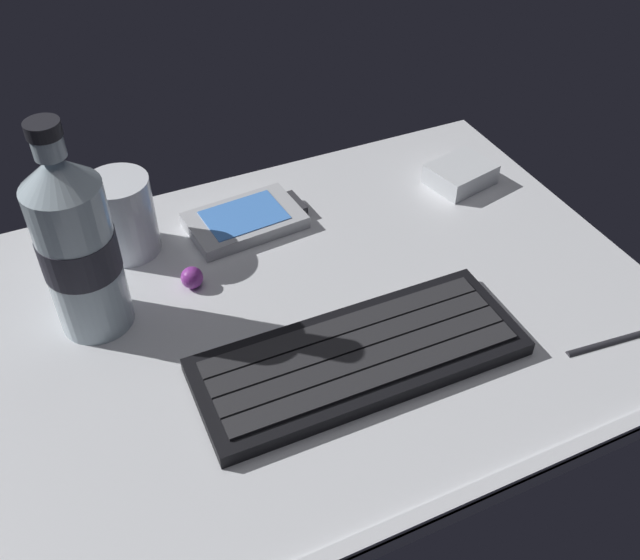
{
  "coord_description": "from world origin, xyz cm",
  "views": [
    {
      "loc": [
        -20.54,
        -44.78,
        47.28
      ],
      "look_at": [
        0.0,
        0.0,
        3.0
      ],
      "focal_mm": 39.98,
      "sensor_mm": 36.0,
      "label": 1
    }
  ],
  "objects_px": {
    "trackball_mouse": "(192,278)",
    "juice_cup": "(124,219)",
    "charger_block": "(460,174)",
    "keyboard": "(361,355)",
    "handheld_device": "(246,220)",
    "stylus_pen": "(614,340)",
    "water_bottle": "(77,245)"
  },
  "relations": [
    {
      "from": "handheld_device",
      "to": "trackball_mouse",
      "type": "relative_size",
      "value": 6.02
    },
    {
      "from": "stylus_pen",
      "to": "juice_cup",
      "type": "bearing_deg",
      "value": 144.84
    },
    {
      "from": "keyboard",
      "to": "water_bottle",
      "type": "distance_m",
      "value": 0.26
    },
    {
      "from": "handheld_device",
      "to": "charger_block",
      "type": "distance_m",
      "value": 0.26
    },
    {
      "from": "keyboard",
      "to": "juice_cup",
      "type": "height_order",
      "value": "juice_cup"
    },
    {
      "from": "water_bottle",
      "to": "charger_block",
      "type": "height_order",
      "value": "water_bottle"
    },
    {
      "from": "keyboard",
      "to": "handheld_device",
      "type": "height_order",
      "value": "keyboard"
    },
    {
      "from": "handheld_device",
      "to": "stylus_pen",
      "type": "height_order",
      "value": "handheld_device"
    },
    {
      "from": "charger_block",
      "to": "stylus_pen",
      "type": "relative_size",
      "value": 0.74
    },
    {
      "from": "juice_cup",
      "to": "stylus_pen",
      "type": "distance_m",
      "value": 0.48
    },
    {
      "from": "handheld_device",
      "to": "charger_block",
      "type": "bearing_deg",
      "value": -6.08
    },
    {
      "from": "juice_cup",
      "to": "trackball_mouse",
      "type": "bearing_deg",
      "value": -63.06
    },
    {
      "from": "juice_cup",
      "to": "water_bottle",
      "type": "bearing_deg",
      "value": -119.47
    },
    {
      "from": "trackball_mouse",
      "to": "handheld_device",
      "type": "bearing_deg",
      "value": 40.65
    },
    {
      "from": "water_bottle",
      "to": "stylus_pen",
      "type": "relative_size",
      "value": 2.19
    },
    {
      "from": "trackball_mouse",
      "to": "juice_cup",
      "type": "bearing_deg",
      "value": 116.94
    },
    {
      "from": "water_bottle",
      "to": "keyboard",
      "type": "bearing_deg",
      "value": -36.68
    },
    {
      "from": "keyboard",
      "to": "handheld_device",
      "type": "relative_size",
      "value": 2.2
    },
    {
      "from": "handheld_device",
      "to": "keyboard",
      "type": "bearing_deg",
      "value": -84.15
    },
    {
      "from": "juice_cup",
      "to": "charger_block",
      "type": "height_order",
      "value": "juice_cup"
    },
    {
      "from": "keyboard",
      "to": "charger_block",
      "type": "distance_m",
      "value": 0.31
    },
    {
      "from": "juice_cup",
      "to": "charger_block",
      "type": "relative_size",
      "value": 1.21
    },
    {
      "from": "juice_cup",
      "to": "stylus_pen",
      "type": "height_order",
      "value": "juice_cup"
    },
    {
      "from": "handheld_device",
      "to": "charger_block",
      "type": "height_order",
      "value": "charger_block"
    },
    {
      "from": "handheld_device",
      "to": "charger_block",
      "type": "xyz_separation_m",
      "value": [
        0.26,
        -0.03,
        0.0
      ]
    },
    {
      "from": "keyboard",
      "to": "trackball_mouse",
      "type": "relative_size",
      "value": 13.23
    },
    {
      "from": "handheld_device",
      "to": "juice_cup",
      "type": "distance_m",
      "value": 0.13
    },
    {
      "from": "handheld_device",
      "to": "juice_cup",
      "type": "xyz_separation_m",
      "value": [
        -0.12,
        0.01,
        0.03
      ]
    },
    {
      "from": "charger_block",
      "to": "trackball_mouse",
      "type": "xyz_separation_m",
      "value": [
        -0.34,
        -0.04,
        -0.0
      ]
    },
    {
      "from": "water_bottle",
      "to": "trackball_mouse",
      "type": "relative_size",
      "value": 9.45
    },
    {
      "from": "juice_cup",
      "to": "stylus_pen",
      "type": "bearing_deg",
      "value": -40.76
    },
    {
      "from": "juice_cup",
      "to": "trackball_mouse",
      "type": "relative_size",
      "value": 3.86
    }
  ]
}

